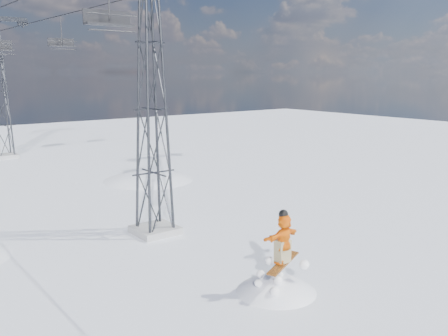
# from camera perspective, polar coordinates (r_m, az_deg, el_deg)

# --- Properties ---
(ground) EXTENTS (120.00, 120.00, 0.00)m
(ground) POSITION_cam_1_polar(r_m,az_deg,el_deg) (16.05, 4.36, -15.14)
(ground) COLOR white
(ground) RESTS_ON ground
(lift_tower_near) EXTENTS (5.20, 1.80, 11.43)m
(lift_tower_near) POSITION_cam_1_polar(r_m,az_deg,el_deg) (21.49, -8.23, 6.60)
(lift_tower_near) COLOR #999999
(lift_tower_near) RESTS_ON ground
(lift_tower_far) EXTENTS (5.20, 1.80, 11.43)m
(lift_tower_far) POSITION_cam_1_polar(r_m,az_deg,el_deg) (44.96, -24.23, 7.95)
(lift_tower_far) COLOR #999999
(lift_tower_far) RESTS_ON ground
(haul_cables) EXTENTS (4.46, 51.00, 0.06)m
(haul_cables) POSITION_cam_1_polar(r_m,az_deg,el_deg) (32.19, -19.08, 17.12)
(haul_cables) COLOR black
(haul_cables) RESTS_ON ground
(lift_chair_near) EXTENTS (1.89, 0.54, 2.34)m
(lift_chair_near) POSITION_cam_1_polar(r_m,az_deg,el_deg) (19.76, -13.03, 16.25)
(lift_chair_near) COLOR black
(lift_chair_near) RESTS_ON ground
(lift_chair_mid) EXTENTS (1.85, 0.53, 2.29)m
(lift_chair_mid) POSITION_cam_1_polar(r_m,az_deg,el_deg) (37.31, -18.06, 13.42)
(lift_chair_mid) COLOR black
(lift_chair_mid) RESTS_ON ground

